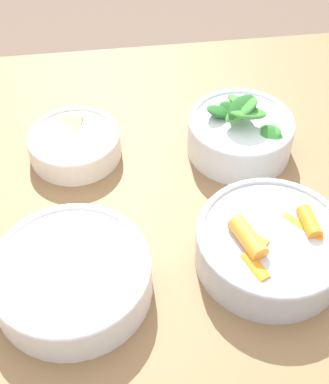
{
  "coord_description": "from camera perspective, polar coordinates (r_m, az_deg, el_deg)",
  "views": [
    {
      "loc": [
        -0.01,
        0.47,
        1.31
      ],
      "look_at": [
        -0.07,
        -0.02,
        0.78
      ],
      "focal_mm": 50.0,
      "sensor_mm": 36.0,
      "label": 1
    }
  ],
  "objects": [
    {
      "name": "bowl_greens",
      "position": [
        0.82,
        8.1,
        6.33
      ],
      "size": [
        0.16,
        0.16,
        0.1
      ],
      "color": "silver",
      "rests_on": "dining_table"
    },
    {
      "name": "bowl_carrots",
      "position": [
        0.68,
        11.26,
        -5.54
      ],
      "size": [
        0.19,
        0.19,
        0.07
      ],
      "color": "silver",
      "rests_on": "dining_table"
    },
    {
      "name": "bowl_cookies",
      "position": [
        0.82,
        -9.6,
        5.19
      ],
      "size": [
        0.14,
        0.14,
        0.04
      ],
      "color": "silver",
      "rests_on": "dining_table"
    },
    {
      "name": "dining_table",
      "position": [
        0.82,
        -4.79,
        -8.12
      ],
      "size": [
        1.24,
        0.87,
        0.75
      ],
      "color": "olive",
      "rests_on": "ground_plane"
    },
    {
      "name": "bowl_beans_hotdog",
      "position": [
        0.66,
        -9.85,
        -8.95
      ],
      "size": [
        0.19,
        0.19,
        0.05
      ],
      "color": "white",
      "rests_on": "dining_table"
    }
  ]
}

